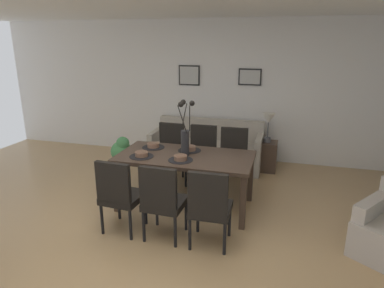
# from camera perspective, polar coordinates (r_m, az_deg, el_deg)

# --- Properties ---
(ground_plane) EXTENTS (9.00, 9.00, 0.00)m
(ground_plane) POSITION_cam_1_polar(r_m,az_deg,el_deg) (4.04, -6.00, -16.29)
(ground_plane) COLOR tan
(back_wall_panel) EXTENTS (9.00, 0.10, 2.60)m
(back_wall_panel) POSITION_cam_1_polar(r_m,az_deg,el_deg) (6.57, 4.17, 8.92)
(back_wall_panel) COLOR silver
(back_wall_panel) RESTS_ON ground
(dining_table) EXTENTS (1.80, 0.92, 0.74)m
(dining_table) POSITION_cam_1_polar(r_m,az_deg,el_deg) (4.58, -1.14, -2.80)
(dining_table) COLOR #3D2D23
(dining_table) RESTS_ON ground
(dining_chair_near_left) EXTENTS (0.47, 0.47, 0.92)m
(dining_chair_near_left) POSITION_cam_1_polar(r_m,az_deg,el_deg) (4.09, -12.05, -7.99)
(dining_chair_near_left) COLOR black
(dining_chair_near_left) RESTS_ON ground
(dining_chair_near_right) EXTENTS (0.46, 0.46, 0.92)m
(dining_chair_near_right) POSITION_cam_1_polar(r_m,az_deg,el_deg) (5.57, -3.80, -0.86)
(dining_chair_near_right) COLOR black
(dining_chair_near_right) RESTS_ON ground
(dining_chair_far_left) EXTENTS (0.45, 0.45, 0.92)m
(dining_chair_far_left) POSITION_cam_1_polar(r_m,az_deg,el_deg) (3.87, -4.98, -9.09)
(dining_chair_far_left) COLOR black
(dining_chair_far_left) RESTS_ON ground
(dining_chair_far_right) EXTENTS (0.45, 0.45, 0.92)m
(dining_chair_far_right) POSITION_cam_1_polar(r_m,az_deg,el_deg) (5.43, 1.65, -1.31)
(dining_chair_far_right) COLOR black
(dining_chair_far_right) RESTS_ON ground
(dining_chair_mid_left) EXTENTS (0.45, 0.45, 0.92)m
(dining_chair_mid_left) POSITION_cam_1_polar(r_m,az_deg,el_deg) (3.73, 2.95, -10.12)
(dining_chair_mid_left) COLOR black
(dining_chair_mid_left) RESTS_ON ground
(dining_chair_mid_right) EXTENTS (0.46, 0.46, 0.92)m
(dining_chair_mid_right) POSITION_cam_1_polar(r_m,az_deg,el_deg) (5.30, 6.86, -1.87)
(dining_chair_mid_right) COLOR black
(dining_chair_mid_right) RESTS_ON ground
(centerpiece_vase) EXTENTS (0.21, 0.23, 0.73)m
(centerpiece_vase) POSITION_cam_1_polar(r_m,az_deg,el_deg) (4.47, -1.15, 1.55)
(centerpiece_vase) COLOR #232326
(centerpiece_vase) RESTS_ON dining_table
(placemat_near_left) EXTENTS (0.32, 0.32, 0.01)m
(placemat_near_left) POSITION_cam_1_polar(r_m,az_deg,el_deg) (4.55, -8.43, -2.05)
(placemat_near_left) COLOR black
(placemat_near_left) RESTS_ON dining_table
(bowl_near_left) EXTENTS (0.17, 0.17, 0.07)m
(bowl_near_left) POSITION_cam_1_polar(r_m,az_deg,el_deg) (4.54, -8.45, -1.61)
(bowl_near_left) COLOR brown
(bowl_near_left) RESTS_ON dining_table
(placemat_near_right) EXTENTS (0.32, 0.32, 0.01)m
(placemat_near_right) POSITION_cam_1_polar(r_m,az_deg,el_deg) (4.91, -6.48, -0.54)
(placemat_near_right) COLOR black
(placemat_near_right) RESTS_ON dining_table
(bowl_near_right) EXTENTS (0.17, 0.17, 0.07)m
(bowl_near_right) POSITION_cam_1_polar(r_m,az_deg,el_deg) (4.90, -6.50, -0.13)
(bowl_near_right) COLOR brown
(bowl_near_right) RESTS_ON dining_table
(placemat_far_left) EXTENTS (0.32, 0.32, 0.01)m
(placemat_far_left) POSITION_cam_1_polar(r_m,az_deg,el_deg) (4.36, -1.93, -2.69)
(placemat_far_left) COLOR black
(placemat_far_left) RESTS_ON dining_table
(bowl_far_left) EXTENTS (0.17, 0.17, 0.07)m
(bowl_far_left) POSITION_cam_1_polar(r_m,az_deg,el_deg) (4.35, -1.93, -2.23)
(bowl_far_left) COLOR brown
(bowl_far_left) RESTS_ON dining_table
(placemat_far_right) EXTENTS (0.32, 0.32, 0.01)m
(placemat_far_right) POSITION_cam_1_polar(r_m,az_deg,el_deg) (4.74, -0.42, -1.07)
(placemat_far_right) COLOR black
(placemat_far_right) RESTS_ON dining_table
(bowl_far_right) EXTENTS (0.17, 0.17, 0.07)m
(bowl_far_right) POSITION_cam_1_polar(r_m,az_deg,el_deg) (4.73, -0.42, -0.65)
(bowl_far_right) COLOR brown
(bowl_far_right) RESTS_ON dining_table
(sofa) EXTENTS (1.99, 0.84, 0.80)m
(sofa) POSITION_cam_1_polar(r_m,az_deg,el_deg) (6.28, 2.53, -1.00)
(sofa) COLOR #B2A899
(sofa) RESTS_ON ground
(side_table) EXTENTS (0.36, 0.36, 0.52)m
(side_table) POSITION_cam_1_polar(r_m,az_deg,el_deg) (6.14, 12.30, -1.98)
(side_table) COLOR #3D2D23
(side_table) RESTS_ON ground
(table_lamp) EXTENTS (0.22, 0.22, 0.51)m
(table_lamp) POSITION_cam_1_polar(r_m,az_deg,el_deg) (5.97, 12.68, 3.78)
(table_lamp) COLOR #4C4C51
(table_lamp) RESTS_ON side_table
(framed_picture_left) EXTENTS (0.41, 0.03, 0.38)m
(framed_picture_left) POSITION_cam_1_polar(r_m,az_deg,el_deg) (6.60, -0.47, 11.41)
(framed_picture_left) COLOR black
(framed_picture_center) EXTENTS (0.41, 0.03, 0.30)m
(framed_picture_center) POSITION_cam_1_polar(r_m,az_deg,el_deg) (6.37, 9.66, 10.99)
(framed_picture_center) COLOR black
(potted_plant) EXTENTS (0.36, 0.36, 0.67)m
(potted_plant) POSITION_cam_1_polar(r_m,az_deg,el_deg) (5.93, -11.66, -1.50)
(potted_plant) COLOR silver
(potted_plant) RESTS_ON ground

